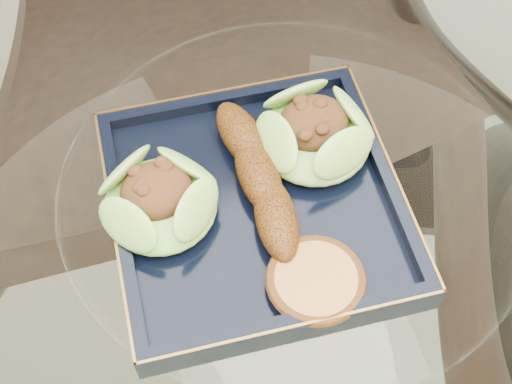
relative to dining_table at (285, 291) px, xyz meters
name	(u,v)px	position (x,y,z in m)	size (l,w,h in m)	color
dining_table	(285,291)	(0.00, 0.00, 0.00)	(1.13, 1.13, 0.77)	white
dining_chair	(225,58)	(0.11, 0.45, -0.09)	(0.45, 0.45, 0.91)	black
navy_plate	(256,209)	(-0.03, 0.02, 0.17)	(0.27, 0.27, 0.02)	black
lettuce_wrap_left	(160,202)	(-0.11, 0.04, 0.20)	(0.11, 0.11, 0.04)	#539B2D
lettuce_wrap_right	(314,135)	(0.05, 0.05, 0.20)	(0.11, 0.11, 0.04)	#5B8F29
roasted_plantain	(259,176)	(-0.02, 0.03, 0.20)	(0.18, 0.04, 0.03)	#65330A
crumb_patty	(316,281)	(-0.02, -0.08, 0.19)	(0.08, 0.08, 0.01)	#B8783D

